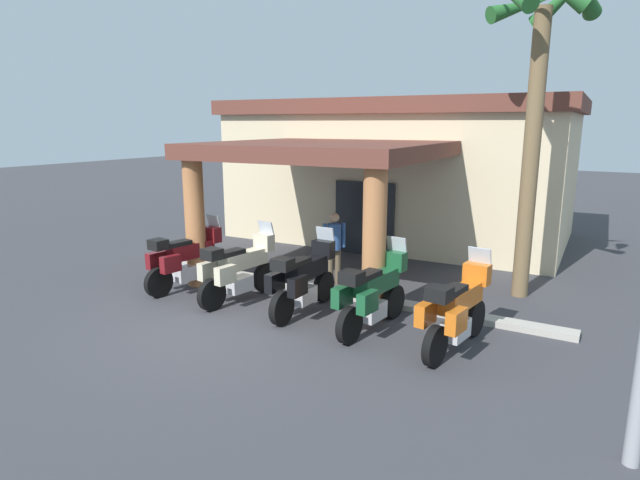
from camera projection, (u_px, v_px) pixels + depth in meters
The scene contains 10 objects.
ground_plane at pixel (216, 326), 9.86m from camera, with size 80.00×80.00×0.00m, color #38383D.
motel_building at pixel (401, 169), 17.31m from camera, with size 10.82×11.63×4.42m.
motorcycle_maroon at pixel (186, 259), 11.91m from camera, with size 0.81×2.21×1.61m.
motorcycle_cream at pixel (239, 269), 11.09m from camera, with size 0.81×2.21×1.61m.
motorcycle_black at pixel (303, 279), 10.39m from camera, with size 0.71×2.21×1.61m.
motorcycle_green at pixel (373, 294), 9.51m from camera, with size 0.76×2.21×1.61m.
motorcycle_orange at pixel (457, 311), 8.65m from camera, with size 0.81×2.21×1.61m.
pedestrian at pixel (334, 243), 12.19m from camera, with size 0.42×0.38×1.71m.
palm_tree_near_portico at pixel (539, 67), 10.54m from camera, with size 2.19×2.33×6.78m.
curb_strip at pixel (334, 292), 11.61m from camera, with size 9.82×0.36×0.12m, color #ADA89E.
Camera 1 is at (6.34, -7.04, 3.71)m, focal length 29.52 mm.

